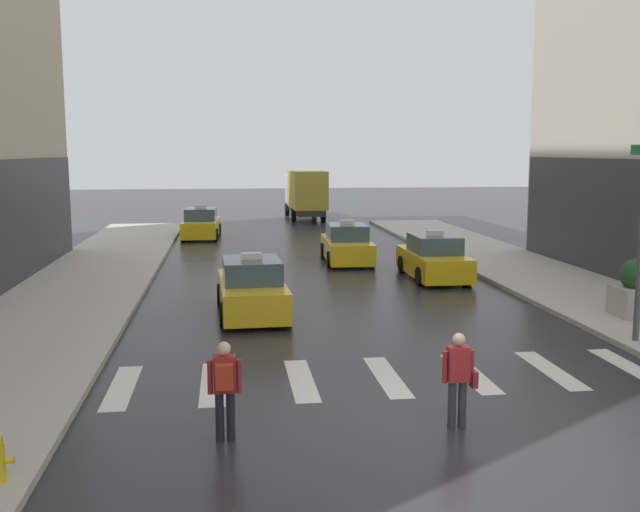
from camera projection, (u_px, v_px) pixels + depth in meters
The scene contains 10 objects.
ground_plane at pixel (426, 431), 12.11m from camera, with size 160.00×160.00×0.00m, color #26262B.
crosswalk_markings at pixel (387, 376), 15.05m from camera, with size 11.30×2.80×0.01m.
taxi_lead at pixel (252, 289), 20.71m from camera, with size 2.06×4.60×1.80m.
taxi_second at pixel (434, 259), 26.57m from camera, with size 1.96×4.55×1.80m.
taxi_third at pixel (347, 245), 30.44m from camera, with size 2.06×4.60×1.80m.
taxi_fourth at pixel (201, 225), 39.00m from camera, with size 2.09×4.61×1.80m.
box_truck at pixel (306, 192), 49.55m from camera, with size 2.34×7.56×3.35m.
pedestrian_with_backpack at pixel (225, 383), 11.57m from camera, with size 0.55×0.43×1.65m.
pedestrian_with_handbag at pixel (459, 374), 12.16m from camera, with size 0.60×0.24×1.65m.
planter_near_corner at pixel (636, 290), 19.87m from camera, with size 1.10×1.10×1.60m.
Camera 1 is at (-3.25, -11.23, 4.67)m, focal length 40.45 mm.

